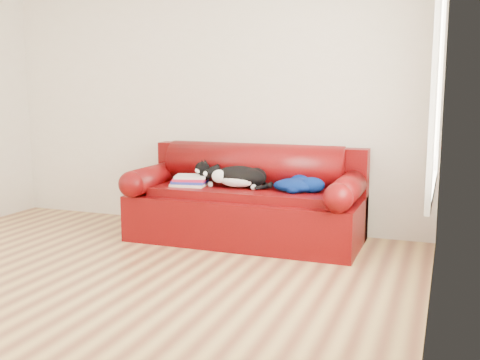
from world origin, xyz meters
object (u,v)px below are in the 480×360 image
object	(u,v)px
blanket	(298,184)
sofa_base	(246,215)
book_stack	(190,181)
cat	(239,177)

from	to	relation	value
blanket	sofa_base	bearing A→B (deg)	175.96
sofa_base	book_stack	world-z (taller)	book_stack
book_stack	cat	size ratio (longest dim) A/B	0.48
cat	blanket	world-z (taller)	cat
sofa_base	book_stack	size ratio (longest dim) A/B	6.27
book_stack	blanket	xyz separation A→B (m)	(1.01, 0.08, 0.01)
sofa_base	blanket	world-z (taller)	blanket
cat	book_stack	bearing A→B (deg)	173.49
sofa_base	cat	world-z (taller)	cat
book_stack	blanket	size ratio (longest dim) A/B	0.64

